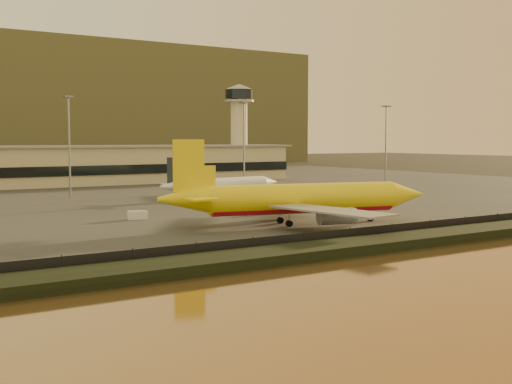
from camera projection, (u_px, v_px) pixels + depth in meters
ground at (285, 235)px, 99.38m from camera, size 900.00×900.00×0.00m
embankment at (358, 246)px, 85.01m from camera, size 320.00×7.00×1.40m
tarmac at (91, 192)px, 179.36m from camera, size 320.00×220.00×0.20m
perimeter_fence at (339, 237)px, 88.33m from camera, size 300.00×0.05×2.20m
terminal_building at (12, 167)px, 196.84m from camera, size 202.00×25.00×12.60m
control_tower at (239, 121)px, 245.23m from camera, size 11.20×11.20×35.50m
apron_light_masts at (169, 136)px, 169.24m from camera, size 152.20×12.20×25.40m
dhl_cargo_jet at (299, 199)px, 109.97m from camera, size 48.33×46.39×14.59m
white_narrowbody_jet at (223, 185)px, 160.39m from camera, size 36.17×35.02×10.39m
gse_vehicle_yellow at (273, 209)px, 126.84m from camera, size 4.13×2.16×1.79m
gse_vehicle_white at (137, 215)px, 117.27m from camera, size 3.69×2.17×1.56m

